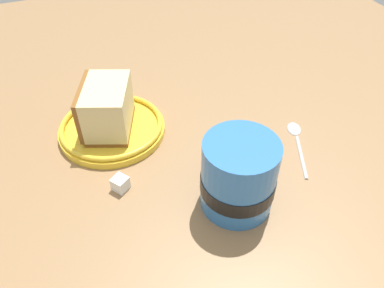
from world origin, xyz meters
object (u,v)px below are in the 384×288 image
object	(u,v)px
small_plate	(112,128)
tea_mug	(238,175)
cake_slice	(106,108)
teaspoon	(297,136)
sugar_cube	(120,184)

from	to	relation	value
small_plate	tea_mug	size ratio (longest dim) A/B	1.36
small_plate	cake_slice	size ratio (longest dim) A/B	1.44
teaspoon	cake_slice	bearing A→B (deg)	-114.73
small_plate	sugar_cube	size ratio (longest dim) A/B	8.57
tea_mug	sugar_cube	bearing A→B (deg)	-119.79
tea_mug	cake_slice	bearing A→B (deg)	-148.63
tea_mug	teaspoon	bearing A→B (deg)	117.14
small_plate	cake_slice	xyz separation A→B (cm)	(-0.10, -0.26, 3.60)
small_plate	cake_slice	distance (cm)	3.61
teaspoon	sugar_cube	world-z (taller)	sugar_cube
cake_slice	sugar_cube	distance (cm)	11.80
cake_slice	tea_mug	distance (cm)	21.40
small_plate	teaspoon	bearing A→B (deg)	65.24
teaspoon	tea_mug	bearing A→B (deg)	-62.86
sugar_cube	tea_mug	bearing A→B (deg)	60.21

